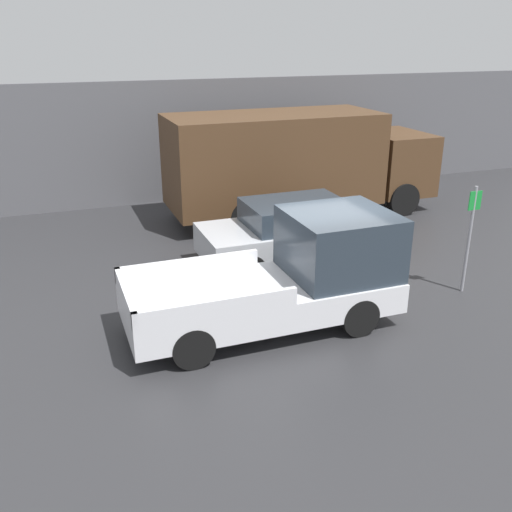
# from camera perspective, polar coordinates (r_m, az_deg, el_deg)

# --- Properties ---
(ground_plane) EXTENTS (60.00, 60.00, 0.00)m
(ground_plane) POSITION_cam_1_polar(r_m,az_deg,el_deg) (12.14, 6.00, -4.44)
(ground_plane) COLOR #2D2D30
(building_wall) EXTENTS (28.00, 0.15, 3.90)m
(building_wall) POSITION_cam_1_polar(r_m,az_deg,el_deg) (19.38, -5.36, 11.46)
(building_wall) COLOR #56565B
(building_wall) RESTS_ON ground
(pickup_truck) EXTENTS (5.11, 2.06, 2.12)m
(pickup_truck) POSITION_cam_1_polar(r_m,az_deg,el_deg) (10.83, 3.60, -2.00)
(pickup_truck) COLOR silver
(pickup_truck) RESTS_ON ground
(car) EXTENTS (4.29, 1.95, 1.56)m
(car) POSITION_cam_1_polar(r_m,az_deg,el_deg) (13.76, 3.54, 2.42)
(car) COLOR #B7BABF
(car) RESTS_ON ground
(delivery_truck) EXTENTS (8.18, 2.62, 3.11)m
(delivery_truck) POSITION_cam_1_polar(r_m,az_deg,el_deg) (17.34, 3.91, 9.50)
(delivery_truck) COLOR #4C331E
(delivery_truck) RESTS_ON ground
(parking_sign) EXTENTS (0.30, 0.07, 2.35)m
(parking_sign) POSITION_cam_1_polar(r_m,az_deg,el_deg) (12.82, 20.60, 2.11)
(parking_sign) COLOR gray
(parking_sign) RESTS_ON ground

